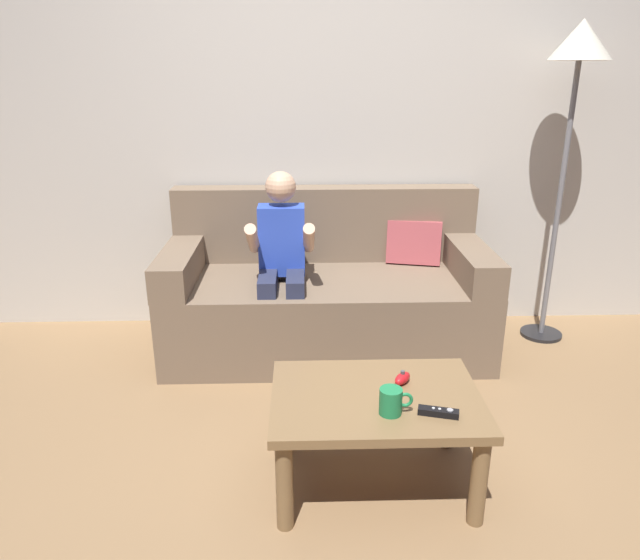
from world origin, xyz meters
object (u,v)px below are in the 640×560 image
(coffee_mug, at_px, (391,401))
(person_seated_on_couch, at_px, (282,258))
(coffee_table, at_px, (376,410))
(game_remote_black_near_edge, at_px, (439,412))
(floor_lamp, at_px, (578,68))
(nunchuk_red, at_px, (402,378))
(couch, at_px, (327,294))

(coffee_mug, bearing_deg, person_seated_on_couch, 109.41)
(coffee_table, distance_m, game_remote_black_near_edge, 0.26)
(person_seated_on_couch, height_order, floor_lamp, floor_lamp)
(person_seated_on_couch, height_order, coffee_table, person_seated_on_couch)
(nunchuk_red, bearing_deg, couch, 101.79)
(coffee_mug, bearing_deg, couch, 97.00)
(coffee_table, xyz_separation_m, game_remote_black_near_edge, (0.20, -0.14, 0.08))
(floor_lamp, bearing_deg, game_remote_black_near_edge, -123.83)
(game_remote_black_near_edge, bearing_deg, couch, 103.48)
(game_remote_black_near_edge, bearing_deg, coffee_mug, 173.85)
(game_remote_black_near_edge, xyz_separation_m, coffee_mug, (-0.16, 0.02, 0.04))
(nunchuk_red, bearing_deg, coffee_table, -142.91)
(couch, height_order, floor_lamp, floor_lamp)
(floor_lamp, bearing_deg, coffee_table, -131.85)
(coffee_mug, bearing_deg, floor_lamp, 51.61)
(game_remote_black_near_edge, bearing_deg, coffee_table, 144.52)
(couch, xyz_separation_m, person_seated_on_couch, (-0.25, -0.19, 0.28))
(game_remote_black_near_edge, height_order, floor_lamp, floor_lamp)
(coffee_table, xyz_separation_m, nunchuk_red, (0.11, 0.08, 0.09))
(coffee_table, bearing_deg, person_seated_on_couch, 109.77)
(person_seated_on_couch, height_order, nunchuk_red, person_seated_on_couch)
(nunchuk_red, xyz_separation_m, coffee_mug, (-0.07, -0.21, 0.03))
(person_seated_on_couch, bearing_deg, floor_lamp, 9.52)
(couch, distance_m, game_remote_black_near_edge, 1.41)
(person_seated_on_couch, xyz_separation_m, nunchuk_red, (0.49, -0.96, -0.18))
(couch, height_order, coffee_table, couch)
(floor_lamp, bearing_deg, nunchuk_red, -130.91)
(coffee_table, relative_size, floor_lamp, 0.44)
(coffee_table, bearing_deg, couch, 96.03)
(couch, relative_size, coffee_table, 2.28)
(person_seated_on_couch, height_order, game_remote_black_near_edge, person_seated_on_couch)
(coffee_table, height_order, nunchuk_red, nunchuk_red)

